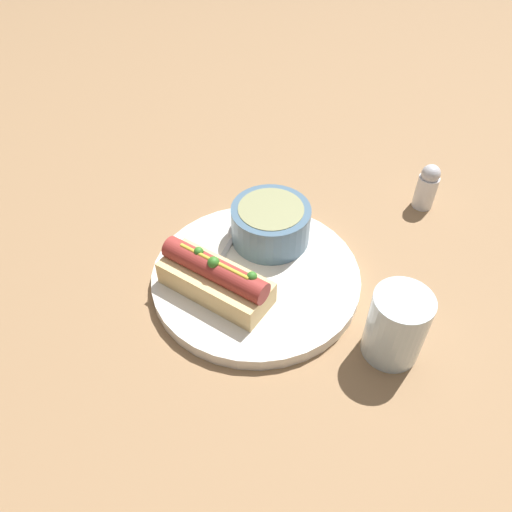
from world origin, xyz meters
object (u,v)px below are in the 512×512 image
at_px(spoon, 234,236).
at_px(drinking_glass, 396,326).
at_px(hot_dog, 215,278).
at_px(salt_shaker, 427,186).
at_px(soup_bowl, 271,222).

distance_m(spoon, drinking_glass, 0.25).
bearing_deg(hot_dog, drinking_glass, 14.11).
bearing_deg(spoon, drinking_glass, -111.63).
relative_size(hot_dog, salt_shaker, 2.03).
relative_size(hot_dog, soup_bowl, 1.40).
relative_size(soup_bowl, salt_shaker, 1.45).
bearing_deg(salt_shaker, soup_bowl, -115.77).
bearing_deg(drinking_glass, soup_bowl, 171.23).
bearing_deg(salt_shaker, spoon, -119.12).
xyz_separation_m(soup_bowl, salt_shaker, (0.11, 0.23, -0.01)).
relative_size(soup_bowl, spoon, 0.76).
height_order(drinking_glass, salt_shaker, drinking_glass).
height_order(hot_dog, soup_bowl, hot_dog).
xyz_separation_m(hot_dog, spoon, (-0.05, 0.08, -0.02)).
xyz_separation_m(hot_dog, salt_shaker, (0.09, 0.35, -0.01)).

